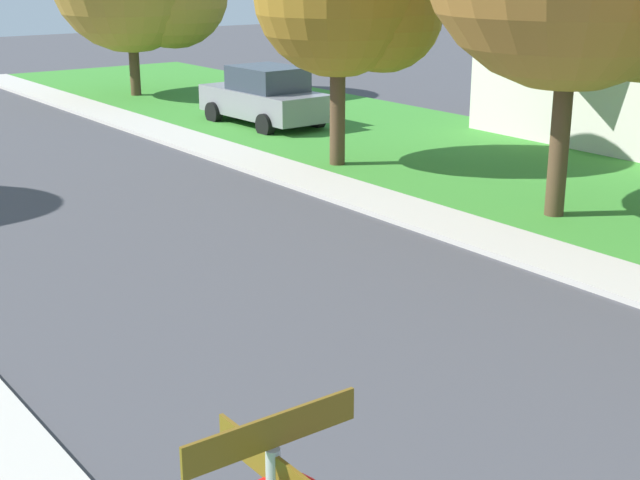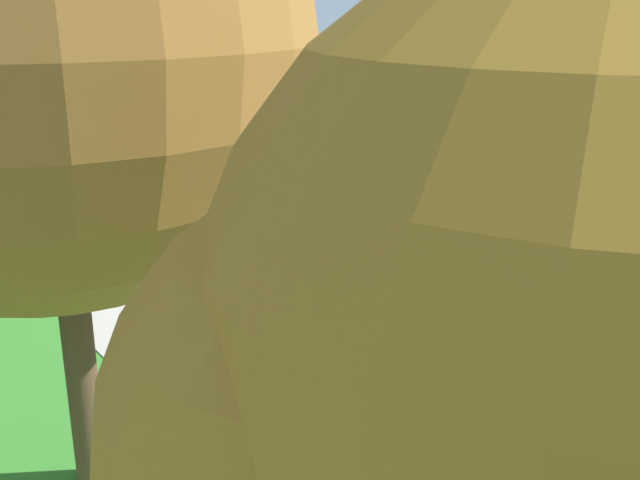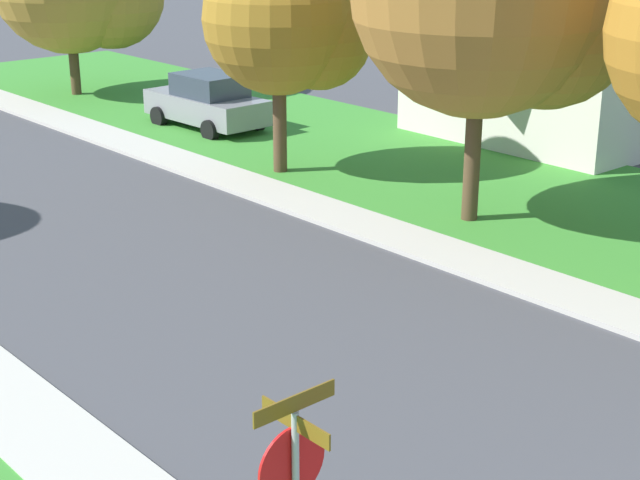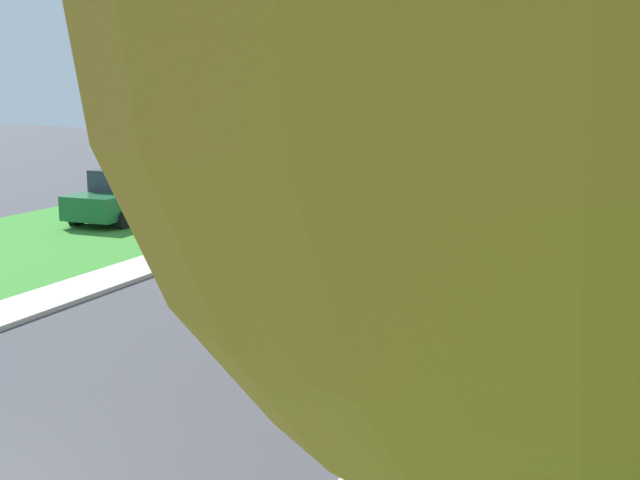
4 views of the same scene
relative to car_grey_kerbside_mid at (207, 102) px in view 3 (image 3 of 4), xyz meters
name	(u,v)px [view 3 (image 3 of 4)]	position (x,y,z in m)	size (l,w,h in m)	color
sidewalk_east	(415,242)	(-2.96, -11.65, -0.82)	(1.40, 56.00, 0.10)	#B7B2A8
lawn_east	(550,199)	(1.74, -11.65, -0.83)	(8.00, 56.00, 0.08)	#38842D
car_grey_kerbside_mid	(207,102)	(0.00, 0.00, 0.00)	(2.15, 4.36, 1.76)	gray
tree_sidewalk_far	(289,23)	(-1.38, -5.67, 3.02)	(4.12, 3.83, 5.94)	#4C3823
house_right_setback	(581,54)	(8.48, -7.69, 1.50)	(9.11, 7.93, 4.60)	silver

